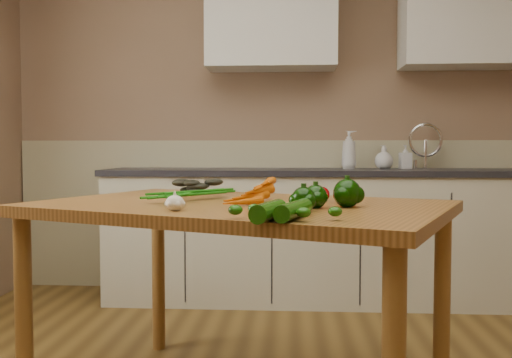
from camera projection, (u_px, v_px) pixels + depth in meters
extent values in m
cube|color=#8F7055|center=(286.00, 113.00, 4.20)|extent=(4.00, 0.02, 2.60)
cube|color=#B8B18A|center=(286.00, 215.00, 4.21)|extent=(3.98, 0.03, 1.10)
cube|color=beige|center=(314.00, 237.00, 3.91)|extent=(2.80, 0.60, 0.86)
cube|color=#29282D|center=(314.00, 172.00, 3.89)|extent=(2.84, 0.64, 0.04)
cube|color=#99999E|center=(431.00, 178.00, 3.84)|extent=(0.55, 0.42, 0.10)
cylinder|color=silver|center=(425.00, 151.00, 4.01)|extent=(0.02, 0.02, 0.24)
cube|color=silver|center=(271.00, 18.00, 3.98)|extent=(0.90, 0.35, 0.70)
cube|color=silver|center=(461.00, 16.00, 3.90)|extent=(0.80, 0.35, 0.70)
cube|color=#97612B|center=(239.00, 208.00, 2.23)|extent=(1.81, 1.51, 0.04)
cylinder|color=olive|center=(24.00, 318.00, 2.18)|extent=(0.07, 0.07, 0.78)
cylinder|color=olive|center=(158.00, 274.00, 2.95)|extent=(0.07, 0.07, 0.78)
cylinder|color=olive|center=(442.00, 308.00, 2.32)|extent=(0.07, 0.07, 0.78)
imported|color=silver|center=(349.00, 150.00, 3.97)|extent=(0.11, 0.11, 0.26)
imported|color=silver|center=(405.00, 157.00, 3.95)|extent=(0.08, 0.09, 0.17)
imported|color=silver|center=(384.00, 157.00, 3.93)|extent=(0.18, 0.18, 0.16)
ellipsoid|color=white|center=(175.00, 203.00, 1.93)|extent=(0.06, 0.06, 0.05)
sphere|color=black|center=(315.00, 197.00, 2.01)|extent=(0.08, 0.08, 0.08)
sphere|color=black|center=(347.00, 193.00, 2.05)|extent=(0.10, 0.10, 0.10)
sphere|color=black|center=(304.00, 199.00, 1.91)|extent=(0.08, 0.08, 0.08)
ellipsoid|color=#830206|center=(321.00, 194.00, 2.25)|extent=(0.07, 0.07, 0.06)
ellipsoid|color=#BE5C04|center=(341.00, 196.00, 2.21)|extent=(0.06, 0.06, 0.06)
ellipsoid|color=#BE5C04|center=(350.00, 196.00, 2.19)|extent=(0.07, 0.07, 0.06)
cylinder|color=#144707|center=(294.00, 210.00, 1.71)|extent=(0.12, 0.26, 0.05)
cylinder|color=#144707|center=(269.00, 211.00, 1.67)|extent=(0.11, 0.22, 0.06)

